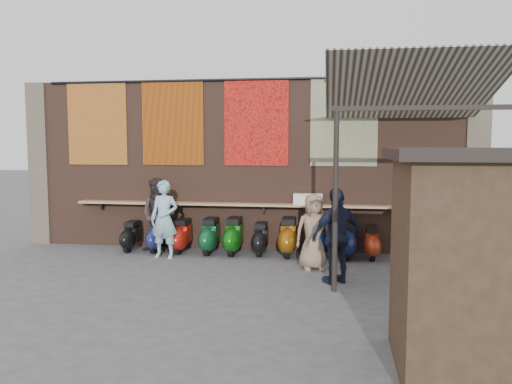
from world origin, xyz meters
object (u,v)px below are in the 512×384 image
at_px(scooter_stool_3, 210,236).
at_px(scooter_stool_1, 157,236).
at_px(scooter_stool_2, 182,236).
at_px(market_stall, 502,269).
at_px(scooter_stool_0, 131,236).
at_px(scooter_stool_7, 317,240).
at_px(shopper_grey, 427,234).
at_px(shopper_tan, 314,232).
at_px(scooter_stool_4, 234,236).
at_px(shelf_box, 308,199).
at_px(scooter_stool_9, 372,243).
at_px(diner_left, 164,219).
at_px(scooter_stool_8, 347,240).
at_px(diner_right, 158,215).
at_px(scooter_stool_6, 288,237).
at_px(scooter_stool_5, 261,239).
at_px(shopper_navy, 337,236).

bearing_deg(scooter_stool_3, scooter_stool_1, 178.28).
xyz_separation_m(scooter_stool_2, market_stall, (5.22, -5.44, 0.79)).
distance_m(scooter_stool_0, market_stall, 8.45).
distance_m(scooter_stool_7, shopper_grey, 2.69).
relative_size(scooter_stool_2, market_stall, 0.34).
xyz_separation_m(scooter_stool_0, shopper_tan, (4.29, -1.14, 0.42)).
bearing_deg(shopper_tan, scooter_stool_4, 130.17).
bearing_deg(shopper_tan, scooter_stool_0, 146.97).
relative_size(shelf_box, scooter_stool_1, 0.87).
xyz_separation_m(scooter_stool_2, shopper_grey, (5.14, -1.71, 0.49)).
bearing_deg(scooter_stool_9, shopper_grey, -63.38).
distance_m(scooter_stool_9, diner_left, 4.57).
relative_size(scooter_stool_3, market_stall, 0.36).
distance_m(scooter_stool_0, scooter_stool_8, 4.99).
bearing_deg(scooter_stool_4, scooter_stool_2, 179.18).
bearing_deg(diner_right, scooter_stool_0, -176.18).
height_order(scooter_stool_3, scooter_stool_6, scooter_stool_6).
height_order(scooter_stool_2, diner_right, diner_right).
bearing_deg(scooter_stool_7, scooter_stool_8, -3.75).
distance_m(scooter_stool_8, shopper_tan, 1.36).
relative_size(scooter_stool_5, scooter_stool_8, 0.88).
height_order(scooter_stool_1, diner_right, diner_right).
xyz_separation_m(scooter_stool_0, diner_left, (1.01, -0.59, 0.51)).
relative_size(scooter_stool_3, diner_right, 0.49).
bearing_deg(shopper_grey, shopper_navy, 53.77).
distance_m(shelf_box, scooter_stool_6, 0.98).
bearing_deg(scooter_stool_3, shelf_box, 8.27).
bearing_deg(scooter_stool_9, scooter_stool_7, 177.68).
bearing_deg(scooter_stool_9, scooter_stool_6, 179.49).
bearing_deg(scooter_stool_8, market_stall, -75.01).
xyz_separation_m(scooter_stool_9, market_stall, (0.91, -5.40, 0.81)).
height_order(diner_left, shopper_tan, diner_left).
height_order(scooter_stool_9, diner_left, diner_left).
height_order(scooter_stool_9, shopper_navy, shopper_navy).
distance_m(shelf_box, scooter_stool_2, 3.04).
height_order(scooter_stool_0, diner_right, diner_right).
bearing_deg(shopper_tan, diner_left, 152.29).
bearing_deg(scooter_stool_1, scooter_stool_9, -0.64).
xyz_separation_m(diner_left, shopper_grey, (5.34, -1.11, 0.01)).
xyz_separation_m(scooter_stool_8, shopper_tan, (-0.70, -1.12, 0.35)).
bearing_deg(scooter_stool_8, shelf_box, 159.23).
relative_size(scooter_stool_9, diner_right, 0.44).
xyz_separation_m(scooter_stool_6, scooter_stool_9, (1.82, -0.02, -0.07)).
xyz_separation_m(scooter_stool_5, shopper_grey, (3.29, -1.73, 0.51)).
distance_m(shelf_box, shopper_grey, 3.04).
bearing_deg(diner_left, shopper_tan, -3.97).
relative_size(scooter_stool_4, scooter_stool_6, 0.97).
height_order(scooter_stool_4, shopper_navy, shopper_navy).
bearing_deg(diner_right, scooter_stool_4, 2.21).
bearing_deg(diner_right, scooter_stool_9, 2.25).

